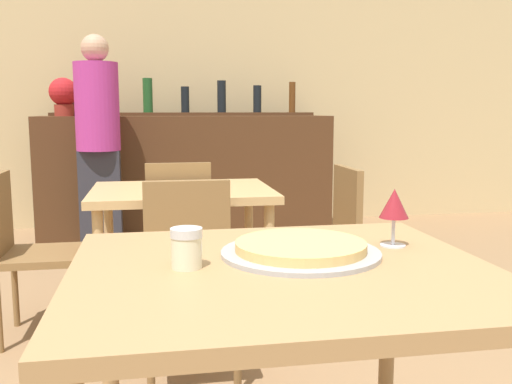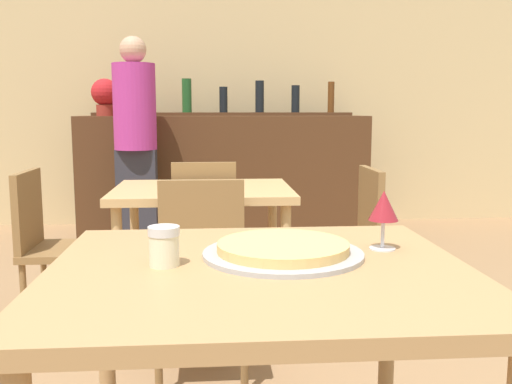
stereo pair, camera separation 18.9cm
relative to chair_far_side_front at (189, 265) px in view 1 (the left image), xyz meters
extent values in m
cube|color=#D1B784|center=(0.16, 3.35, 0.92)|extent=(8.00, 0.05, 2.80)
cube|color=#A87F51|center=(0.16, -1.07, 0.26)|extent=(1.01, 0.90, 0.04)
cylinder|color=#A87F51|center=(-0.28, -0.69, -0.12)|extent=(0.05, 0.05, 0.73)
cylinder|color=#A87F51|center=(0.61, -0.69, -0.12)|extent=(0.05, 0.05, 0.73)
cube|color=tan|center=(0.00, 0.53, 0.24)|extent=(0.91, 0.71, 0.04)
cylinder|color=tan|center=(-0.39, 0.23, -0.13)|extent=(0.05, 0.05, 0.70)
cylinder|color=tan|center=(0.39, 0.23, -0.13)|extent=(0.05, 0.05, 0.70)
cylinder|color=tan|center=(-0.39, 0.83, -0.13)|extent=(0.05, 0.05, 0.70)
cylinder|color=tan|center=(0.39, 0.83, -0.13)|extent=(0.05, 0.05, 0.70)
cube|color=#4C2D19|center=(0.16, 2.85, 0.06)|extent=(2.60, 0.56, 1.08)
cube|color=#4C2D19|center=(0.16, 2.99, 0.62)|extent=(2.39, 0.24, 0.03)
cylinder|color=maroon|center=(-0.86, 2.99, 0.77)|extent=(0.08, 0.08, 0.27)
cylinder|color=maroon|center=(-0.52, 2.99, 0.79)|extent=(0.07, 0.07, 0.31)
cylinder|color=#1E5123|center=(-0.18, 2.99, 0.79)|extent=(0.09, 0.09, 0.31)
cylinder|color=black|center=(0.16, 2.99, 0.75)|extent=(0.08, 0.08, 0.24)
cylinder|color=black|center=(0.50, 2.99, 0.78)|extent=(0.08, 0.08, 0.29)
cylinder|color=black|center=(0.84, 2.99, 0.76)|extent=(0.08, 0.08, 0.25)
cylinder|color=#5B3314|center=(1.18, 2.99, 0.77)|extent=(0.06, 0.06, 0.29)
cube|color=olive|center=(0.00, -0.08, -0.06)|extent=(0.40, 0.40, 0.04)
cube|color=olive|center=(0.00, 0.11, 0.15)|extent=(0.38, 0.04, 0.39)
cylinder|color=olive|center=(-0.17, -0.25, -0.28)|extent=(0.03, 0.03, 0.40)
cylinder|color=olive|center=(0.17, -0.25, -0.28)|extent=(0.03, 0.03, 0.40)
cylinder|color=olive|center=(-0.17, 0.09, -0.28)|extent=(0.03, 0.03, 0.40)
cylinder|color=olive|center=(0.17, 0.09, -0.28)|extent=(0.03, 0.03, 0.40)
cube|color=olive|center=(0.00, 1.14, -0.06)|extent=(0.40, 0.40, 0.04)
cube|color=olive|center=(0.00, 0.95, 0.15)|extent=(0.38, 0.04, 0.39)
cylinder|color=olive|center=(0.17, 1.31, -0.28)|extent=(0.03, 0.03, 0.40)
cylinder|color=olive|center=(-0.17, 1.31, -0.28)|extent=(0.03, 0.03, 0.40)
cylinder|color=olive|center=(0.17, 0.97, -0.28)|extent=(0.03, 0.03, 0.40)
cylinder|color=olive|center=(-0.17, 0.97, -0.28)|extent=(0.03, 0.03, 0.40)
cube|color=olive|center=(-0.70, 0.53, -0.06)|extent=(0.40, 0.40, 0.04)
cylinder|color=olive|center=(-0.53, 0.36, -0.28)|extent=(0.03, 0.03, 0.40)
cylinder|color=olive|center=(-0.53, 0.70, -0.28)|extent=(0.03, 0.03, 0.40)
cylinder|color=olive|center=(-0.87, 0.70, -0.28)|extent=(0.03, 0.03, 0.40)
cube|color=olive|center=(0.70, 0.53, -0.06)|extent=(0.40, 0.40, 0.04)
cube|color=olive|center=(0.89, 0.53, 0.15)|extent=(0.04, 0.38, 0.39)
cylinder|color=olive|center=(0.53, 0.70, -0.28)|extent=(0.03, 0.03, 0.40)
cylinder|color=olive|center=(0.53, 0.36, -0.28)|extent=(0.03, 0.03, 0.40)
cylinder|color=olive|center=(0.87, 0.70, -0.28)|extent=(0.03, 0.03, 0.40)
cylinder|color=olive|center=(0.87, 0.36, -0.28)|extent=(0.03, 0.03, 0.40)
cylinder|color=#A3A3A8|center=(0.23, -0.99, 0.29)|extent=(0.41, 0.41, 0.01)
cylinder|color=#E0B266|center=(0.23, -0.99, 0.31)|extent=(0.34, 0.34, 0.02)
cylinder|color=beige|center=(-0.07, -1.05, 0.32)|extent=(0.07, 0.07, 0.08)
cylinder|color=silver|center=(-0.07, -1.05, 0.37)|extent=(0.08, 0.08, 0.02)
cube|color=#2D2D38|center=(-0.56, 2.27, -0.07)|extent=(0.32, 0.18, 0.82)
cylinder|color=#B2338C|center=(-0.56, 2.27, 0.68)|extent=(0.34, 0.34, 0.68)
sphere|color=tan|center=(-0.56, 2.27, 1.13)|extent=(0.21, 0.21, 0.21)
cylinder|color=silver|center=(0.50, -0.93, 0.29)|extent=(0.07, 0.07, 0.00)
cylinder|color=silver|center=(0.50, -0.93, 0.33)|extent=(0.01, 0.01, 0.07)
cone|color=maroon|center=(0.50, -0.93, 0.40)|extent=(0.08, 0.08, 0.08)
cylinder|color=maroon|center=(-0.89, 2.80, 0.65)|extent=(0.16, 0.16, 0.10)
sphere|color=red|center=(-0.89, 2.80, 0.81)|extent=(0.24, 0.24, 0.24)
camera|label=1|loc=(-0.14, -2.37, 0.66)|focal=40.00mm
camera|label=2|loc=(0.05, -2.40, 0.66)|focal=40.00mm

